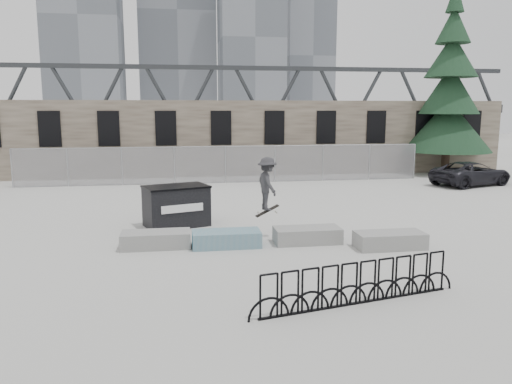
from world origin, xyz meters
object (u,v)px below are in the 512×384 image
at_px(spruce_tree, 449,99).
at_px(suv, 471,173).
at_px(planter_center_right, 307,234).
at_px(dumpster, 176,206).
at_px(bike_rack, 358,284).
at_px(skateboarder, 267,184).
at_px(planter_far_left, 156,239).
at_px(planter_center_left, 226,238).
at_px(planter_offset, 390,239).

distance_m(spruce_tree, suv, 6.27).
relative_size(planter_center_right, spruce_tree, 0.17).
bearing_deg(dumpster, bike_rack, -82.82).
bearing_deg(skateboarder, dumpster, 42.71).
bearing_deg(planter_center_right, suv, 40.53).
xyz_separation_m(planter_far_left, dumpster, (0.60, 2.67, 0.46)).
height_order(dumpster, spruce_tree, spruce_tree).
xyz_separation_m(planter_center_right, suv, (11.55, 9.87, 0.37)).
distance_m(planter_center_left, skateboarder, 2.17).
relative_size(planter_far_left, skateboarder, 1.07).
relative_size(planter_offset, skateboarder, 1.07).
xyz_separation_m(dumpster, skateboarder, (2.83, -2.07, 1.01)).
relative_size(dumpster, skateboarder, 1.31).
xyz_separation_m(planter_far_left, planter_center_left, (2.05, -0.23, 0.00)).
height_order(planter_offset, dumpster, dumpster).
height_order(spruce_tree, suv, spruce_tree).
bearing_deg(dumpster, planter_offset, -50.36).
height_order(planter_center_right, skateboarder, skateboarder).
distance_m(bike_rack, suv, 18.82).
xyz_separation_m(planter_center_left, skateboarder, (1.37, 0.83, 1.46)).
bearing_deg(planter_center_left, planter_offset, -10.80).
xyz_separation_m(planter_center_right, skateboarder, (-1.10, 0.80, 1.46)).
distance_m(planter_center_left, suv, 17.17).
bearing_deg(planter_center_left, spruce_tree, 43.92).
bearing_deg(planter_offset, suv, 49.26).
distance_m(dumpster, skateboarder, 3.64).
height_order(planter_far_left, planter_offset, same).
bearing_deg(planter_center_left, planter_center_right, 0.87).
distance_m(planter_center_right, spruce_tree, 19.83).
relative_size(planter_far_left, dumpster, 0.82).
relative_size(planter_center_right, suv, 0.44).
xyz_separation_m(planter_offset, skateboarder, (-3.33, 1.73, 1.46)).
distance_m(planter_offset, bike_rack, 4.60).
distance_m(planter_far_left, spruce_tree, 22.88).
height_order(dumpster, skateboarder, skateboarder).
bearing_deg(spruce_tree, planter_center_right, -131.08).
height_order(planter_center_left, suv, suv).
bearing_deg(bike_rack, planter_center_right, 87.84).
bearing_deg(skateboarder, bike_rack, 178.09).
bearing_deg(suv, planter_offset, 121.53).
xyz_separation_m(dumpster, spruce_tree, (16.64, 11.73, 3.87)).
distance_m(dumpster, suv, 16.98).
distance_m(bike_rack, skateboarder, 5.86).
bearing_deg(bike_rack, planter_center_left, 115.44).
height_order(dumpster, bike_rack, dumpster).
distance_m(planter_center_right, dumpster, 4.88).
relative_size(planter_center_left, suv, 0.44).
xyz_separation_m(planter_far_left, planter_center_right, (4.52, -0.19, 0.00)).
xyz_separation_m(planter_center_left, planter_center_right, (2.47, 0.04, 0.00)).
bearing_deg(planter_offset, planter_center_left, 169.20).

